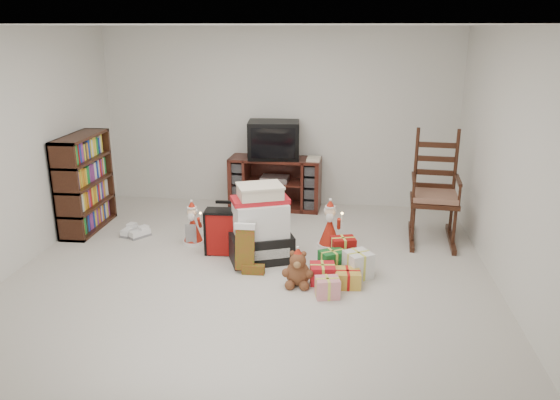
# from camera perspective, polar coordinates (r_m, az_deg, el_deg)

# --- Properties ---
(room) EXTENTS (5.01, 5.01, 2.51)m
(room) POSITION_cam_1_polar(r_m,az_deg,el_deg) (5.37, -3.28, 4.33)
(room) COLOR beige
(room) RESTS_ON ground
(tv_stand) EXTENTS (1.30, 0.52, 0.73)m
(tv_stand) POSITION_cam_1_polar(r_m,az_deg,el_deg) (7.75, -0.51, 1.79)
(tv_stand) COLOR #461B14
(tv_stand) RESTS_ON floor
(bookshelf) EXTENTS (0.33, 0.99, 1.21)m
(bookshelf) POSITION_cam_1_polar(r_m,az_deg,el_deg) (7.30, -19.73, 1.53)
(bookshelf) COLOR #361C0E
(bookshelf) RESTS_ON floor
(rocking_chair) EXTENTS (0.63, 0.96, 1.38)m
(rocking_chair) POSITION_cam_1_polar(r_m,az_deg,el_deg) (6.83, 15.70, -0.14)
(rocking_chair) COLOR #361C0E
(rocking_chair) RESTS_ON floor
(gift_pile) EXTENTS (0.80, 0.70, 0.84)m
(gift_pile) POSITION_cam_1_polar(r_m,az_deg,el_deg) (6.01, -2.06, -2.95)
(gift_pile) COLOR black
(gift_pile) RESTS_ON floor
(red_suitcase) EXTENTS (0.40, 0.22, 0.61)m
(red_suitcase) POSITION_cam_1_polar(r_m,az_deg,el_deg) (6.23, -5.86, -3.31)
(red_suitcase) COLOR #9C1311
(red_suitcase) RESTS_ON floor
(stocking) EXTENTS (0.26, 0.11, 0.55)m
(stocking) POSITION_cam_1_polar(r_m,az_deg,el_deg) (5.74, -3.69, -5.03)
(stocking) COLOR #0E780D
(stocking) RESTS_ON floor
(teddy_bear) EXTENTS (0.25, 0.22, 0.37)m
(teddy_bear) POSITION_cam_1_polar(r_m,az_deg,el_deg) (5.50, 1.88, -7.36)
(teddy_bear) COLOR brown
(teddy_bear) RESTS_ON floor
(santa_figurine) EXTENTS (0.28, 0.27, 0.58)m
(santa_figurine) POSITION_cam_1_polar(r_m,az_deg,el_deg) (6.43, 5.21, -3.00)
(santa_figurine) COLOR #A42111
(santa_figurine) RESTS_ON floor
(mrs_claus_figurine) EXTENTS (0.26, 0.25, 0.53)m
(mrs_claus_figurine) POSITION_cam_1_polar(r_m,az_deg,el_deg) (6.59, -9.10, -2.81)
(mrs_claus_figurine) COLOR #A42111
(mrs_claus_figurine) RESTS_ON floor
(sneaker_pair) EXTENTS (0.38, 0.28, 0.09)m
(sneaker_pair) POSITION_cam_1_polar(r_m,az_deg,el_deg) (7.02, -14.94, -3.29)
(sneaker_pair) COLOR white
(sneaker_pair) RESTS_ON floor
(gift_cluster) EXTENTS (0.67, 0.94, 0.23)m
(gift_cluster) POSITION_cam_1_polar(r_m,az_deg,el_deg) (5.67, 6.12, -7.15)
(gift_cluster) COLOR red
(gift_cluster) RESTS_ON floor
(crt_television) EXTENTS (0.74, 0.56, 0.52)m
(crt_television) POSITION_cam_1_polar(r_m,az_deg,el_deg) (7.61, -0.65, 6.32)
(crt_television) COLOR black
(crt_television) RESTS_ON tv_stand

